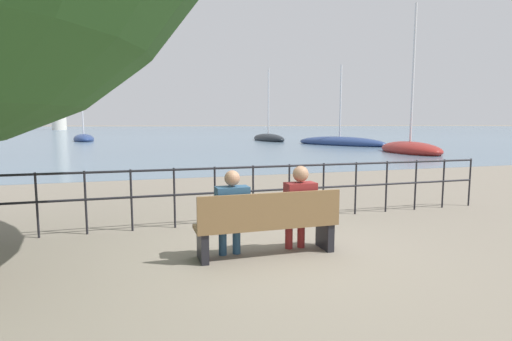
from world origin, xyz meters
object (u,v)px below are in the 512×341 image
sailboat_3 (84,139)px  sailboat_4 (340,142)px  seated_person_right (299,204)px  sailboat_0 (268,138)px  sailboat_1 (410,149)px  harbor_lighthouse (57,89)px  park_bench (268,225)px  seated_person_left (232,210)px

sailboat_3 → sailboat_4: (21.89, -14.93, -0.05)m
seated_person_right → sailboat_3: sailboat_3 is taller
seated_person_right → sailboat_3: (-7.17, 40.42, -0.41)m
sailboat_0 → sailboat_3: (-18.86, 4.91, 0.02)m
sailboat_0 → sailboat_1: (2.66, -19.61, 0.00)m
sailboat_0 → harbor_lighthouse: harbor_lighthouse is taller
sailboat_0 → harbor_lighthouse: (-35.17, 93.47, 12.00)m
sailboat_1 → seated_person_right: bearing=-123.4°
sailboat_0 → harbor_lighthouse: 100.58m
park_bench → seated_person_left: (-0.49, 0.08, 0.22)m
sailboat_4 → harbor_lighthouse: (-38.20, 103.49, 12.02)m
seated_person_left → seated_person_right: 0.98m
seated_person_right → sailboat_0: 37.39m
park_bench → sailboat_0: (12.18, 35.59, -0.19)m
seated_person_left → sailboat_1: size_ratio=0.13×
sailboat_0 → sailboat_4: size_ratio=0.88×
park_bench → sailboat_1: bearing=47.1°
sailboat_0 → harbor_lighthouse: bearing=108.9°
seated_person_left → sailboat_0: (12.67, 35.51, -0.41)m
sailboat_1 → sailboat_4: 9.59m
park_bench → sailboat_4: size_ratio=0.22×
park_bench → sailboat_4: sailboat_4 is taller
sailboat_4 → park_bench: bearing=-144.7°
seated_person_left → sailboat_0: 37.70m
harbor_lighthouse → sailboat_0: bearing=-69.4°
park_bench → sailboat_0: 37.62m
park_bench → seated_person_right: (0.49, 0.08, 0.24)m
seated_person_left → sailboat_3: bearing=98.7°
park_bench → sailboat_4: 29.75m
sailboat_0 → park_bench: bearing=-110.7°
seated_person_left → sailboat_1: 22.09m
sailboat_3 → sailboat_4: size_ratio=0.96×
sailboat_0 → sailboat_3: sailboat_3 is taller
seated_person_left → sailboat_4: size_ratio=0.13×
sailboat_1 → sailboat_4: bearing=96.5°
sailboat_1 → harbor_lighthouse: 119.84m
sailboat_1 → harbor_lighthouse: harbor_lighthouse is taller
seated_person_left → harbor_lighthouse: harbor_lighthouse is taller
seated_person_left → harbor_lighthouse: 131.44m
seated_person_left → sailboat_1: bearing=46.0°
park_bench → seated_person_left: size_ratio=1.66×
sailboat_0 → sailboat_1: 19.79m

